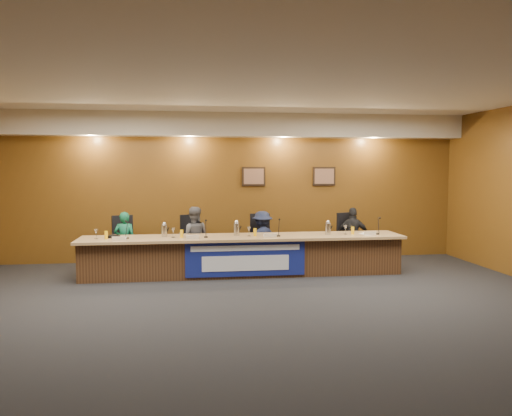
{
  "coord_description": "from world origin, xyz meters",
  "views": [
    {
      "loc": [
        -0.99,
        -6.97,
        2.05
      ],
      "look_at": [
        0.27,
        2.58,
        1.26
      ],
      "focal_mm": 35.0,
      "sensor_mm": 36.0,
      "label": 1
    }
  ],
  "objects_px": {
    "office_chair_a": "(125,246)",
    "carafe_left": "(164,231)",
    "office_chair_b": "(194,244)",
    "panelist_c": "(262,239)",
    "panelist_d": "(353,236)",
    "panelist_b": "(194,238)",
    "speakerphone": "(113,236)",
    "dais_body": "(243,256)",
    "office_chair_d": "(351,241)",
    "carafe_mid": "(237,229)",
    "carafe_right": "(328,229)",
    "office_chair_c": "(262,243)",
    "panelist_a": "(125,241)",
    "banner": "(246,259)"
  },
  "relations": [
    {
      "from": "carafe_right",
      "to": "panelist_c",
      "type": "bearing_deg",
      "value": 147.28
    },
    {
      "from": "dais_body",
      "to": "office_chair_d",
      "type": "distance_m",
      "value": 2.54
    },
    {
      "from": "dais_body",
      "to": "panelist_b",
      "type": "relative_size",
      "value": 4.76
    },
    {
      "from": "office_chair_b",
      "to": "office_chair_c",
      "type": "distance_m",
      "value": 1.4
    },
    {
      "from": "banner",
      "to": "panelist_a",
      "type": "distance_m",
      "value": 2.56
    },
    {
      "from": "office_chair_b",
      "to": "carafe_mid",
      "type": "height_order",
      "value": "carafe_mid"
    },
    {
      "from": "carafe_left",
      "to": "carafe_mid",
      "type": "bearing_deg",
      "value": -0.69
    },
    {
      "from": "office_chair_c",
      "to": "carafe_right",
      "type": "bearing_deg",
      "value": -36.94
    },
    {
      "from": "office_chair_d",
      "to": "carafe_right",
      "type": "distance_m",
      "value": 1.21
    },
    {
      "from": "panelist_b",
      "to": "speakerphone",
      "type": "xyz_separation_m",
      "value": [
        -1.48,
        -0.67,
        0.14
      ]
    },
    {
      "from": "banner",
      "to": "panelist_b",
      "type": "distance_m",
      "value": 1.47
    },
    {
      "from": "dais_body",
      "to": "office_chair_b",
      "type": "xyz_separation_m",
      "value": [
        -0.93,
        0.8,
        0.13
      ]
    },
    {
      "from": "panelist_a",
      "to": "carafe_mid",
      "type": "distance_m",
      "value": 2.29
    },
    {
      "from": "panelist_b",
      "to": "carafe_right",
      "type": "xyz_separation_m",
      "value": [
        2.58,
        -0.76,
        0.23
      ]
    },
    {
      "from": "panelist_c",
      "to": "office_chair_a",
      "type": "height_order",
      "value": "panelist_c"
    },
    {
      "from": "office_chair_a",
      "to": "carafe_left",
      "type": "bearing_deg",
      "value": -64.35
    },
    {
      "from": "panelist_d",
      "to": "office_chair_b",
      "type": "xyz_separation_m",
      "value": [
        -3.34,
        0.1,
        -0.12
      ]
    },
    {
      "from": "carafe_right",
      "to": "speakerphone",
      "type": "relative_size",
      "value": 0.7
    },
    {
      "from": "dais_body",
      "to": "panelist_d",
      "type": "xyz_separation_m",
      "value": [
        2.41,
        0.7,
        0.25
      ]
    },
    {
      "from": "panelist_a",
      "to": "carafe_left",
      "type": "height_order",
      "value": "panelist_a"
    },
    {
      "from": "office_chair_b",
      "to": "carafe_right",
      "type": "xyz_separation_m",
      "value": [
        2.58,
        -0.86,
        0.38
      ]
    },
    {
      "from": "speakerphone",
      "to": "dais_body",
      "type": "bearing_deg",
      "value": -0.78
    },
    {
      "from": "dais_body",
      "to": "panelist_b",
      "type": "xyz_separation_m",
      "value": [
        -0.93,
        0.7,
        0.28
      ]
    },
    {
      "from": "panelist_b",
      "to": "office_chair_b",
      "type": "relative_size",
      "value": 2.63
    },
    {
      "from": "panelist_d",
      "to": "office_chair_c",
      "type": "relative_size",
      "value": 2.51
    },
    {
      "from": "office_chair_a",
      "to": "speakerphone",
      "type": "xyz_separation_m",
      "value": [
        -0.12,
        -0.77,
        0.3
      ]
    },
    {
      "from": "carafe_left",
      "to": "panelist_a",
      "type": "bearing_deg",
      "value": 140.96
    },
    {
      "from": "speakerphone",
      "to": "carafe_right",
      "type": "bearing_deg",
      "value": -1.25
    },
    {
      "from": "office_chair_d",
      "to": "carafe_left",
      "type": "bearing_deg",
      "value": 167.08
    },
    {
      "from": "office_chair_d",
      "to": "carafe_right",
      "type": "bearing_deg",
      "value": -155.68
    },
    {
      "from": "panelist_c",
      "to": "carafe_right",
      "type": "height_order",
      "value": "panelist_c"
    },
    {
      "from": "office_chair_a",
      "to": "office_chair_b",
      "type": "bearing_deg",
      "value": -21.31
    },
    {
      "from": "panelist_c",
      "to": "panelist_d",
      "type": "height_order",
      "value": "panelist_d"
    },
    {
      "from": "carafe_left",
      "to": "speakerphone",
      "type": "height_order",
      "value": "carafe_left"
    },
    {
      "from": "carafe_mid",
      "to": "office_chair_d",
      "type": "bearing_deg",
      "value": 17.01
    },
    {
      "from": "dais_body",
      "to": "office_chair_d",
      "type": "bearing_deg",
      "value": 18.38
    },
    {
      "from": "panelist_c",
      "to": "carafe_mid",
      "type": "xyz_separation_m",
      "value": [
        -0.59,
        -0.67,
        0.29
      ]
    },
    {
      "from": "office_chair_a",
      "to": "office_chair_d",
      "type": "distance_m",
      "value": 4.7
    },
    {
      "from": "office_chair_d",
      "to": "carafe_right",
      "type": "height_order",
      "value": "carafe_right"
    },
    {
      "from": "office_chair_c",
      "to": "dais_body",
      "type": "bearing_deg",
      "value": -121.21
    },
    {
      "from": "panelist_b",
      "to": "office_chair_a",
      "type": "bearing_deg",
      "value": 0.18
    },
    {
      "from": "speakerphone",
      "to": "office_chair_c",
      "type": "bearing_deg",
      "value": 14.9
    },
    {
      "from": "office_chair_b",
      "to": "carafe_mid",
      "type": "bearing_deg",
      "value": -63.78
    },
    {
      "from": "panelist_b",
      "to": "carafe_left",
      "type": "bearing_deg",
      "value": 54.41
    },
    {
      "from": "panelist_b",
      "to": "carafe_mid",
      "type": "bearing_deg",
      "value": 144.48
    },
    {
      "from": "dais_body",
      "to": "panelist_c",
      "type": "distance_m",
      "value": 0.87
    },
    {
      "from": "carafe_mid",
      "to": "panelist_c",
      "type": "bearing_deg",
      "value": 48.67
    },
    {
      "from": "panelist_b",
      "to": "speakerphone",
      "type": "height_order",
      "value": "panelist_b"
    },
    {
      "from": "office_chair_b",
      "to": "panelist_a",
      "type": "bearing_deg",
      "value": 164.25
    },
    {
      "from": "panelist_c",
      "to": "panelist_b",
      "type": "bearing_deg",
      "value": -23.88
    }
  ]
}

